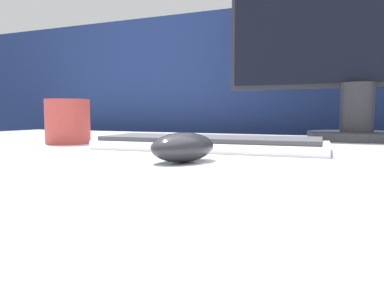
{
  "coord_description": "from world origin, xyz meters",
  "views": [
    {
      "loc": [
        0.14,
        -0.62,
        0.77
      ],
      "look_at": [
        -0.07,
        -0.13,
        0.72
      ],
      "focal_mm": 35.0,
      "sensor_mm": 36.0,
      "label": 1
    }
  ],
  "objects_px": {
    "computer_mouse_near": "(183,147)",
    "mug": "(68,121)",
    "monitor": "(360,16)",
    "keyboard": "(209,143)"
  },
  "relations": [
    {
      "from": "computer_mouse_near",
      "to": "mug",
      "type": "distance_m",
      "value": 0.41
    },
    {
      "from": "mug",
      "to": "monitor",
      "type": "bearing_deg",
      "value": 32.38
    },
    {
      "from": "computer_mouse_near",
      "to": "mug",
      "type": "xyz_separation_m",
      "value": [
        -0.36,
        0.18,
        0.03
      ]
    },
    {
      "from": "mug",
      "to": "computer_mouse_near",
      "type": "bearing_deg",
      "value": -27.12
    },
    {
      "from": "computer_mouse_near",
      "to": "mug",
      "type": "bearing_deg",
      "value": 176.21
    },
    {
      "from": "computer_mouse_near",
      "to": "monitor",
      "type": "xyz_separation_m",
      "value": [
        0.22,
        0.55,
        0.28
      ]
    },
    {
      "from": "monitor",
      "to": "computer_mouse_near",
      "type": "bearing_deg",
      "value": -111.91
    },
    {
      "from": "keyboard",
      "to": "mug",
      "type": "bearing_deg",
      "value": 175.18
    },
    {
      "from": "computer_mouse_near",
      "to": "keyboard",
      "type": "distance_m",
      "value": 0.18
    },
    {
      "from": "monitor",
      "to": "mug",
      "type": "distance_m",
      "value": 0.74
    }
  ]
}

